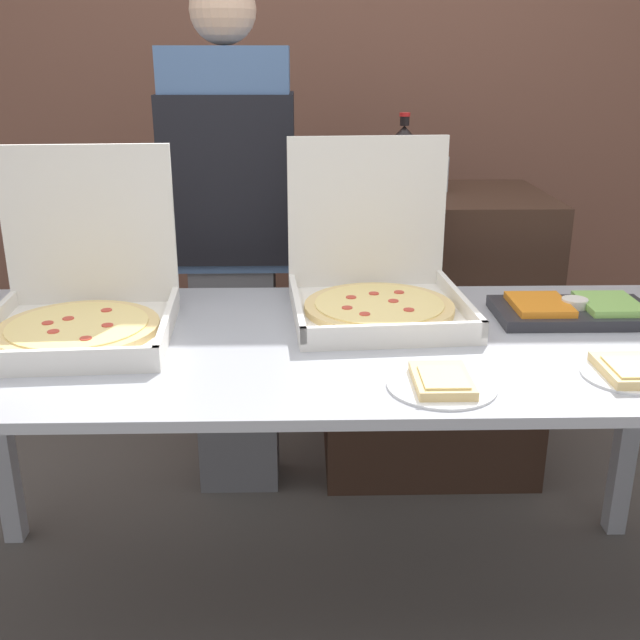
{
  "coord_description": "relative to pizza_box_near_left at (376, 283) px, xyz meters",
  "views": [
    {
      "loc": [
        -0.04,
        -1.72,
        1.51
      ],
      "look_at": [
        0.0,
        0.0,
        0.89
      ],
      "focal_mm": 42.0,
      "sensor_mm": 36.0,
      "label": 1
    }
  ],
  "objects": [
    {
      "name": "ground_plane",
      "position": [
        -0.16,
        -0.21,
        -0.92
      ],
      "size": [
        16.0,
        16.0,
        0.0
      ],
      "primitive_type": "plane",
      "color": "#514C47"
    },
    {
      "name": "brick_wall_behind",
      "position": [
        -0.16,
        1.49,
        0.48
      ],
      "size": [
        10.0,
        0.06,
        2.8
      ],
      "color": "brown",
      "rests_on": "ground_plane"
    },
    {
      "name": "buffet_table",
      "position": [
        -0.16,
        -0.21,
        -0.18
      ],
      "size": [
        2.09,
        0.87,
        0.84
      ],
      "color": "#A8AAB2",
      "rests_on": "ground_plane"
    },
    {
      "name": "pizza_box_near_left",
      "position": [
        0.0,
        0.0,
        0.0
      ],
      "size": [
        0.49,
        0.5,
        0.45
      ],
      "rotation": [
        0.0,
        0.0,
        0.07
      ],
      "color": "silver",
      "rests_on": "buffet_table"
    },
    {
      "name": "pizza_box_far_right",
      "position": [
        -0.75,
        -0.15,
        -0.0
      ],
      "size": [
        0.48,
        0.49,
        0.45
      ],
      "rotation": [
        0.0,
        0.0,
        0.06
      ],
      "color": "silver",
      "rests_on": "buffet_table"
    },
    {
      "name": "paper_plate_front_right",
      "position": [
        0.09,
        -0.5,
        -0.07
      ],
      "size": [
        0.23,
        0.23,
        0.03
      ],
      "color": "white",
      "rests_on": "buffet_table"
    },
    {
      "name": "paper_plate_front_left",
      "position": [
        0.51,
        -0.46,
        -0.07
      ],
      "size": [
        0.2,
        0.2,
        0.03
      ],
      "color": "white",
      "rests_on": "buffet_table"
    },
    {
      "name": "veggie_tray",
      "position": [
        0.52,
        -0.07,
        -0.06
      ],
      "size": [
        0.41,
        0.23,
        0.05
      ],
      "color": "#28282D",
      "rests_on": "buffet_table"
    },
    {
      "name": "sideboard_podium",
      "position": [
        0.28,
        0.69,
        -0.4
      ],
      "size": [
        0.78,
        0.59,
        1.04
      ],
      "color": "#382319",
      "rests_on": "ground_plane"
    },
    {
      "name": "soda_bottle",
      "position": [
        0.16,
        0.72,
        0.24
      ],
      "size": [
        0.09,
        0.09,
        0.27
      ],
      "color": "black",
      "rests_on": "sideboard_podium"
    },
    {
      "name": "soda_can_silver",
      "position": [
        0.29,
        0.73,
        0.18
      ],
      "size": [
        0.07,
        0.07,
        0.12
      ],
      "color": "silver",
      "rests_on": "sideboard_podium"
    },
    {
      "name": "soda_can_colored",
      "position": [
        0.03,
        0.54,
        0.18
      ],
      "size": [
        0.07,
        0.07,
        0.12
      ],
      "color": "#334CB2",
      "rests_on": "sideboard_podium"
    },
    {
      "name": "person_server_vest",
      "position": [
        -0.44,
        0.52,
        0.05
      ],
      "size": [
        0.42,
        0.24,
        1.74
      ],
      "rotation": [
        0.0,
        0.0,
        3.14
      ],
      "color": "slate",
      "rests_on": "ground_plane"
    }
  ]
}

